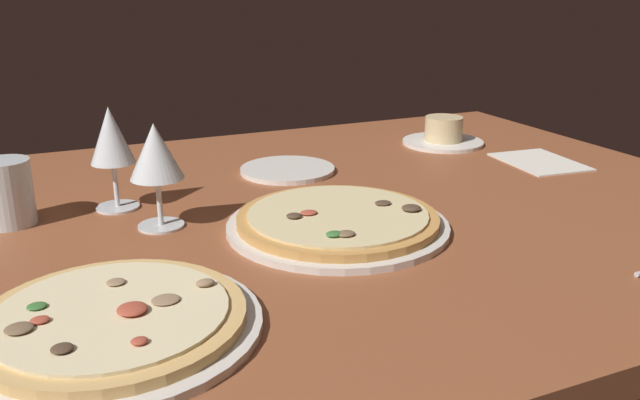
{
  "coord_description": "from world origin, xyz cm",
  "views": [
    {
      "loc": [
        -39.15,
        -93.28,
        39.42
      ],
      "look_at": [
        0.49,
        -5.23,
        7.0
      ],
      "focal_mm": 37.65,
      "sensor_mm": 36.0,
      "label": 1
    }
  ],
  "objects_px": {
    "pizza_side": "(112,321)",
    "wine_glass_far": "(111,139)",
    "pizza_main": "(338,221)",
    "side_plate": "(288,170)",
    "wine_glass_near": "(156,155)",
    "water_glass": "(8,196)",
    "ramekin_on_saucer": "(443,134)",
    "paper_menu": "(540,162)"
  },
  "relations": [
    {
      "from": "pizza_main",
      "to": "water_glass",
      "type": "xyz_separation_m",
      "value": [
        -0.44,
        0.22,
        0.03
      ]
    },
    {
      "from": "wine_glass_far",
      "to": "water_glass",
      "type": "xyz_separation_m",
      "value": [
        -0.16,
        -0.01,
        -0.07
      ]
    },
    {
      "from": "paper_menu",
      "to": "pizza_main",
      "type": "bearing_deg",
      "value": -157.05
    },
    {
      "from": "wine_glass_far",
      "to": "side_plate",
      "type": "bearing_deg",
      "value": 14.24
    },
    {
      "from": "side_plate",
      "to": "wine_glass_near",
      "type": "bearing_deg",
      "value": -145.03
    },
    {
      "from": "wine_glass_far",
      "to": "wine_glass_near",
      "type": "xyz_separation_m",
      "value": [
        0.05,
        -0.11,
        -0.0
      ]
    },
    {
      "from": "pizza_main",
      "to": "water_glass",
      "type": "bearing_deg",
      "value": 153.21
    },
    {
      "from": "water_glass",
      "to": "pizza_side",
      "type": "bearing_deg",
      "value": -76.72
    },
    {
      "from": "side_plate",
      "to": "pizza_side",
      "type": "bearing_deg",
      "value": -128.68
    },
    {
      "from": "pizza_main",
      "to": "water_glass",
      "type": "height_order",
      "value": "water_glass"
    },
    {
      "from": "wine_glass_near",
      "to": "side_plate",
      "type": "distance_m",
      "value": 0.36
    },
    {
      "from": "pizza_main",
      "to": "side_plate",
      "type": "relative_size",
      "value": 1.83
    },
    {
      "from": "ramekin_on_saucer",
      "to": "side_plate",
      "type": "height_order",
      "value": "ramekin_on_saucer"
    },
    {
      "from": "ramekin_on_saucer",
      "to": "water_glass",
      "type": "height_order",
      "value": "water_glass"
    },
    {
      "from": "pizza_main",
      "to": "ramekin_on_saucer",
      "type": "distance_m",
      "value": 0.58
    },
    {
      "from": "ramekin_on_saucer",
      "to": "paper_menu",
      "type": "bearing_deg",
      "value": -67.08
    },
    {
      "from": "pizza_main",
      "to": "water_glass",
      "type": "relative_size",
      "value": 3.3
    },
    {
      "from": "wine_glass_far",
      "to": "paper_menu",
      "type": "xyz_separation_m",
      "value": [
        0.81,
        -0.06,
        -0.11
      ]
    },
    {
      "from": "ramekin_on_saucer",
      "to": "water_glass",
      "type": "distance_m",
      "value": 0.89
    },
    {
      "from": "paper_menu",
      "to": "ramekin_on_saucer",
      "type": "bearing_deg",
      "value": 118.14
    },
    {
      "from": "pizza_side",
      "to": "wine_glass_near",
      "type": "relative_size",
      "value": 2.0
    },
    {
      "from": "ramekin_on_saucer",
      "to": "paper_menu",
      "type": "distance_m",
      "value": 0.23
    },
    {
      "from": "ramekin_on_saucer",
      "to": "wine_glass_near",
      "type": "distance_m",
      "value": 0.73
    },
    {
      "from": "pizza_side",
      "to": "wine_glass_far",
      "type": "distance_m",
      "value": 0.42
    },
    {
      "from": "ramekin_on_saucer",
      "to": "pizza_side",
      "type": "bearing_deg",
      "value": -144.9
    },
    {
      "from": "pizza_main",
      "to": "wine_glass_far",
      "type": "height_order",
      "value": "wine_glass_far"
    },
    {
      "from": "wine_glass_far",
      "to": "paper_menu",
      "type": "relative_size",
      "value": 0.94
    },
    {
      "from": "pizza_side",
      "to": "wine_glass_far",
      "type": "height_order",
      "value": "wine_glass_far"
    },
    {
      "from": "pizza_side",
      "to": "side_plate",
      "type": "distance_m",
      "value": 0.62
    },
    {
      "from": "pizza_main",
      "to": "paper_menu",
      "type": "height_order",
      "value": "pizza_main"
    },
    {
      "from": "pizza_main",
      "to": "wine_glass_far",
      "type": "xyz_separation_m",
      "value": [
        -0.28,
        0.23,
        0.1
      ]
    },
    {
      "from": "pizza_main",
      "to": "paper_menu",
      "type": "xyz_separation_m",
      "value": [
        0.53,
        0.17,
        -0.01
      ]
    },
    {
      "from": "pizza_main",
      "to": "ramekin_on_saucer",
      "type": "xyz_separation_m",
      "value": [
        0.44,
        0.38,
        0.01
      ]
    },
    {
      "from": "water_glass",
      "to": "wine_glass_far",
      "type": "bearing_deg",
      "value": 3.3
    },
    {
      "from": "pizza_side",
      "to": "wine_glass_far",
      "type": "bearing_deg",
      "value": 81.07
    },
    {
      "from": "pizza_main",
      "to": "wine_glass_far",
      "type": "distance_m",
      "value": 0.38
    },
    {
      "from": "wine_glass_near",
      "to": "paper_menu",
      "type": "height_order",
      "value": "wine_glass_near"
    },
    {
      "from": "pizza_main",
      "to": "side_plate",
      "type": "distance_m",
      "value": 0.32
    },
    {
      "from": "wine_glass_far",
      "to": "paper_menu",
      "type": "bearing_deg",
      "value": -4.3
    },
    {
      "from": "ramekin_on_saucer",
      "to": "water_glass",
      "type": "xyz_separation_m",
      "value": [
        -0.88,
        -0.16,
        0.02
      ]
    },
    {
      "from": "pizza_main",
      "to": "ramekin_on_saucer",
      "type": "relative_size",
      "value": 1.85
    },
    {
      "from": "wine_glass_far",
      "to": "pizza_main",
      "type": "bearing_deg",
      "value": -39.27
    }
  ]
}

